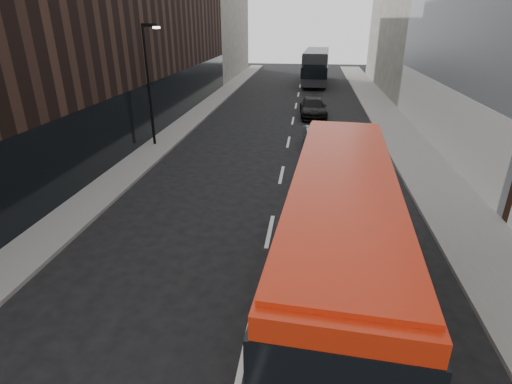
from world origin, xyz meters
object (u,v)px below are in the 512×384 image
at_px(grey_bus, 316,66).
at_px(car_b, 317,138).
at_px(street_lamp, 149,78).
at_px(car_a, 326,173).
at_px(car_c, 313,108).
at_px(red_bus, 339,242).

height_order(grey_bus, car_b, grey_bus).
relative_size(street_lamp, grey_bus, 0.57).
bearing_deg(car_a, car_c, 85.27).
distance_m(street_lamp, car_b, 10.67).
bearing_deg(street_lamp, car_c, 44.81).
xyz_separation_m(red_bus, grey_bus, (-0.36, 42.50, -0.19)).
bearing_deg(car_c, grey_bus, 85.91).
relative_size(street_lamp, car_c, 1.37).
bearing_deg(car_b, red_bus, -95.99).
bearing_deg(car_a, grey_bus, 83.56).
xyz_separation_m(street_lamp, car_a, (10.39, -5.43, -3.46)).
height_order(red_bus, car_b, red_bus).
height_order(car_a, car_c, car_c).
xyz_separation_m(red_bus, car_a, (0.04, 9.00, -1.58)).
bearing_deg(car_a, red_bus, -97.36).
bearing_deg(red_bus, grey_bus, 94.36).
distance_m(car_a, car_c, 15.14).
distance_m(red_bus, car_a, 9.14).
xyz_separation_m(red_bus, car_c, (-0.59, 24.13, -1.57)).
bearing_deg(grey_bus, car_c, -88.46).
distance_m(street_lamp, red_bus, 17.86).
xyz_separation_m(street_lamp, grey_bus, (9.99, 28.07, -2.06)).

